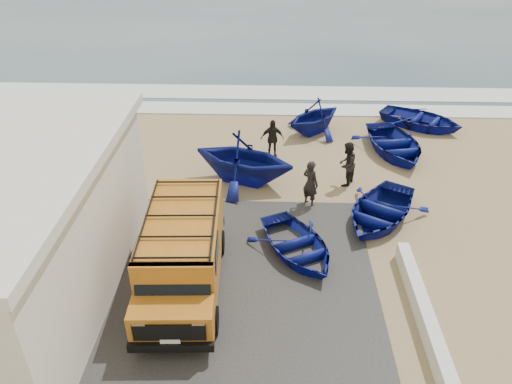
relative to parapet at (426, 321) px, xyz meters
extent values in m
plane|color=tan|center=(-5.00, 3.00, -0.28)|extent=(160.00, 160.00, 0.00)
cube|color=#3C3937|center=(-7.00, 1.00, -0.25)|extent=(12.00, 10.00, 0.05)
cube|color=white|center=(-5.00, 15.00, -0.25)|extent=(180.00, 1.60, 0.06)
cube|color=white|center=(-5.00, 17.50, -0.26)|extent=(180.00, 2.20, 0.04)
cube|color=black|center=(-8.55, 2.50, 2.33)|extent=(0.08, 0.70, 0.90)
cube|color=silver|center=(0.00, 0.00, 0.00)|extent=(0.35, 6.00, 0.55)
cube|color=#BC6E1C|center=(-6.58, 1.83, 0.99)|extent=(2.22, 4.28, 1.77)
cube|color=#BC6E1C|center=(-6.46, -0.75, 0.58)|extent=(2.08, 1.06, 0.97)
cube|color=black|center=(-6.49, -0.25, 1.44)|extent=(1.89, 0.44, 0.77)
cube|color=black|center=(-6.44, -1.26, 0.69)|extent=(1.74, 0.16, 0.48)
cube|color=black|center=(-6.44, -1.29, 0.23)|extent=(2.09, 0.24, 0.24)
cube|color=black|center=(-6.58, 1.77, 1.96)|extent=(2.11, 3.95, 0.06)
cylinder|color=black|center=(-7.44, -0.36, 0.10)|extent=(0.27, 0.76, 0.75)
cylinder|color=black|center=(-7.59, 2.96, 0.10)|extent=(0.27, 0.76, 0.75)
cylinder|color=black|center=(-5.53, -0.28, 0.10)|extent=(0.27, 0.76, 0.75)
cylinder|color=black|center=(-5.67, 3.05, 0.10)|extent=(0.27, 0.76, 0.75)
imported|color=navy|center=(-3.26, 3.00, 0.09)|extent=(3.78, 4.23, 0.72)
imported|color=navy|center=(-0.35, 5.02, 0.13)|extent=(4.40, 4.77, 0.81)
imported|color=navy|center=(-5.19, 7.52, 0.78)|extent=(4.93, 4.60, 2.10)
imported|color=navy|center=(1.20, 10.23, 0.16)|extent=(3.73, 4.67, 0.86)
imported|color=navy|center=(-2.15, 12.25, 0.56)|extent=(4.17, 4.16, 1.67)
imported|color=navy|center=(3.03, 13.05, 0.13)|extent=(4.82, 4.52, 0.81)
imported|color=black|center=(-2.71, 5.94, 0.61)|extent=(0.77, 0.75, 1.78)
imported|color=black|center=(-1.23, 7.45, 0.61)|extent=(1.00, 1.08, 1.77)
imported|color=black|center=(-4.10, 9.73, 0.56)|extent=(1.03, 0.54, 1.68)
camera|label=1|loc=(-4.11, -9.47, 9.64)|focal=35.00mm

